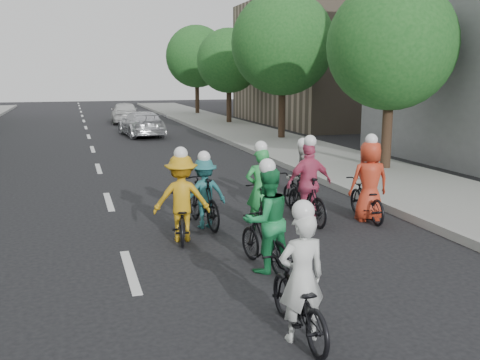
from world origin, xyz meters
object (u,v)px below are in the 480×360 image
cyclist_0 (299,293)px  cyclist_7 (204,197)px  cyclist_2 (181,206)px  cyclist_4 (368,190)px  cyclist_3 (308,191)px  follow_car_lead (141,124)px  cyclist_5 (260,199)px  cyclist_6 (301,187)px  cyclist_1 (266,228)px  follow_car_trail (125,112)px

cyclist_0 → cyclist_7: 4.93m
cyclist_2 → cyclist_4: (4.08, 0.22, -0.01)m
cyclist_3 → follow_car_lead: 17.73m
cyclist_5 → cyclist_6: bearing=-137.8°
cyclist_0 → cyclist_3: (2.18, 4.54, 0.14)m
cyclist_1 → cyclist_3: cyclist_3 is taller
cyclist_4 → cyclist_7: 3.51m
cyclist_2 → cyclist_6: 3.20m
cyclist_1 → follow_car_lead: bearing=-102.0°
cyclist_0 → follow_car_trail: (0.86, 30.19, 0.16)m
cyclist_5 → cyclist_4: bearing=-174.3°
cyclist_4 → cyclist_7: bearing=-2.5°
cyclist_1 → cyclist_6: 3.76m
cyclist_0 → cyclist_2: (-0.56, 4.19, 0.12)m
cyclist_1 → follow_car_lead: cyclist_1 is taller
cyclist_3 → cyclist_5: (-1.10, -0.09, -0.06)m
follow_car_lead → cyclist_7: bearing=81.5°
cyclist_0 → cyclist_6: (2.41, 5.39, 0.06)m
cyclist_1 → follow_car_trail: (0.46, 27.98, 0.02)m
cyclist_1 → cyclist_4: (3.12, 2.19, -0.03)m
cyclist_2 → cyclist_4: 4.09m
cyclist_3 → follow_car_trail: cyclist_3 is taller
cyclist_0 → cyclist_6: cyclist_6 is taller
cyclist_3 → follow_car_lead: size_ratio=0.43×
cyclist_0 → cyclist_1: bearing=-99.0°
cyclist_1 → cyclist_3: bearing=-137.9°
follow_car_lead → cyclist_4: bearing=92.7°
cyclist_3 → cyclist_1: bearing=48.7°
cyclist_1 → cyclist_5: bearing=-117.4°
cyclist_0 → cyclist_2: cyclist_2 is taller
cyclist_1 → cyclist_2: cyclist_1 is taller
cyclist_4 → cyclist_6: cyclist_4 is taller
cyclist_0 → cyclist_7: cyclist_0 is taller
cyclist_1 → cyclist_7: (-0.35, 2.72, -0.07)m
cyclist_5 → cyclist_7: cyclist_5 is taller
follow_car_lead → follow_car_trail: size_ratio=1.06×
cyclist_0 → follow_car_trail: 30.20m
follow_car_trail → follow_car_lead: bearing=93.1°
cyclist_1 → cyclist_0: bearing=69.4°
cyclist_0 → follow_car_lead: cyclist_0 is taller
cyclist_6 → follow_car_trail: cyclist_6 is taller
cyclist_4 → cyclist_7: size_ratio=1.04×
cyclist_2 → cyclist_4: size_ratio=0.95×
cyclist_6 → follow_car_lead: bearing=-89.9°
cyclist_3 → cyclist_2: bearing=3.5°
cyclist_1 → cyclist_4: cyclist_4 is taller
follow_car_lead → cyclist_2: bearing=79.7°
cyclist_6 → follow_car_lead: cyclist_6 is taller
cyclist_1 → follow_car_trail: bearing=-101.4°
cyclist_7 → follow_car_trail: 25.28m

